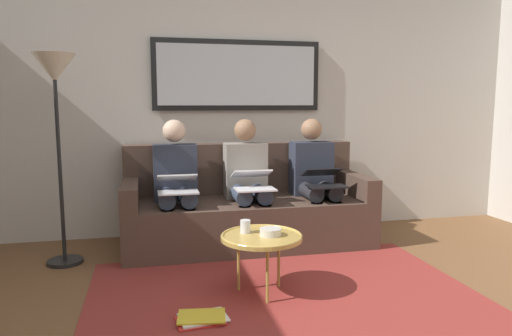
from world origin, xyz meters
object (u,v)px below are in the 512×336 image
(laptop_white, at_px, (253,180))
(magazine_stack, at_px, (202,318))
(cup, at_px, (245,227))
(couch, at_px, (246,209))
(framed_mirror, at_px, (238,75))
(person_right, at_px, (176,181))
(person_left, at_px, (314,176))
(laptop_silver, at_px, (178,184))
(coffee_table, at_px, (262,238))
(bowl, at_px, (270,232))
(standing_lamp, at_px, (55,92))
(person_middle, at_px, (247,178))
(laptop_black, at_px, (324,178))

(laptop_white, relative_size, magazine_stack, 1.16)
(cup, distance_m, magazine_stack, 0.69)
(couch, relative_size, framed_mirror, 1.34)
(cup, height_order, person_right, person_right)
(person_left, distance_m, laptop_silver, 1.30)
(person_left, height_order, magazine_stack, person_left)
(laptop_silver, bearing_deg, coffee_table, 118.74)
(bowl, bearing_deg, framed_mirror, -93.06)
(coffee_table, distance_m, person_right, 1.27)
(couch, distance_m, standing_lamp, 1.90)
(coffee_table, height_order, magazine_stack, coffee_table)
(couch, relative_size, coffee_table, 4.02)
(couch, bearing_deg, coffee_table, 83.27)
(cup, height_order, person_middle, person_middle)
(person_right, relative_size, magazine_stack, 3.54)
(bowl, height_order, person_middle, person_middle)
(coffee_table, bearing_deg, standing_lamp, -34.04)
(bowl, distance_m, standing_lamp, 1.99)
(couch, relative_size, laptop_black, 6.19)
(laptop_black, distance_m, standing_lamp, 2.31)
(bowl, relative_size, person_middle, 0.13)
(standing_lamp, bearing_deg, person_left, -174.81)
(cup, xyz_separation_m, laptop_silver, (0.40, -0.82, 0.17))
(coffee_table, height_order, laptop_silver, laptop_silver)
(person_right, bearing_deg, framed_mirror, -144.48)
(laptop_white, height_order, person_right, person_right)
(standing_lamp, bearing_deg, cup, 146.70)
(framed_mirror, height_order, laptop_black, framed_mirror)
(bowl, bearing_deg, magazine_stack, 31.88)
(coffee_table, height_order, laptop_black, laptop_black)
(bowl, xyz_separation_m, person_right, (0.55, -1.16, 0.18))
(laptop_silver, bearing_deg, bowl, 121.04)
(framed_mirror, height_order, laptop_white, framed_mirror)
(bowl, bearing_deg, laptop_white, -95.32)
(laptop_black, distance_m, laptop_white, 0.64)
(coffee_table, xyz_separation_m, laptop_silver, (0.50, -0.91, 0.23))
(couch, bearing_deg, laptop_black, 154.51)
(bowl, distance_m, person_left, 1.38)
(couch, distance_m, laptop_black, 0.78)
(bowl, height_order, laptop_white, laptop_white)
(person_left, bearing_deg, laptop_black, 90.00)
(couch, bearing_deg, laptop_white, 90.00)
(magazine_stack, bearing_deg, framed_mirror, -106.89)
(couch, distance_m, person_right, 0.71)
(framed_mirror, height_order, cup, framed_mirror)
(person_left, relative_size, person_right, 1.00)
(framed_mirror, relative_size, laptop_black, 4.62)
(person_left, bearing_deg, bowl, 58.02)
(framed_mirror, distance_m, laptop_black, 1.32)
(person_middle, distance_m, laptop_silver, 0.68)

